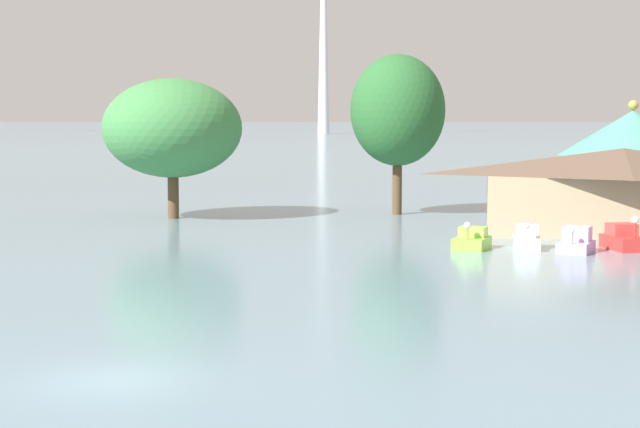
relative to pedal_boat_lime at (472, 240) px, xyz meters
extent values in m
plane|color=slate|center=(-9.00, -28.19, -0.46)|extent=(2000.00, 2000.00, 0.00)
cube|color=#8CCC3F|center=(-0.01, -0.05, -0.16)|extent=(2.08, 2.59, 0.60)
cube|color=#A0E24F|center=(0.06, 0.23, 0.40)|extent=(1.55, 1.32, 0.52)
cylinder|color=#8CCC3F|center=(-0.23, -0.94, 0.40)|extent=(0.14, 0.14, 0.52)
sphere|color=white|center=(-0.23, -0.94, 0.85)|extent=(0.37, 0.37, 0.37)
cube|color=white|center=(2.79, 0.27, -0.16)|extent=(1.43, 2.42, 0.60)
cube|color=white|center=(2.80, 0.56, 0.46)|extent=(1.18, 1.11, 0.62)
cylinder|color=white|center=(2.76, -0.69, 0.42)|extent=(0.14, 0.14, 0.55)
sphere|color=white|center=(2.76, -0.69, 0.86)|extent=(0.33, 0.33, 0.33)
cube|color=#B299D8|center=(5.16, -0.68, -0.18)|extent=(2.14, 2.66, 0.55)
cube|color=#C8ADF0|center=(5.25, -0.40, 0.47)|extent=(1.55, 1.38, 0.75)
cylinder|color=#B299D8|center=(4.89, -1.57, 0.36)|extent=(0.14, 0.14, 0.53)
sphere|color=white|center=(4.89, -1.57, 0.77)|extent=(0.28, 0.28, 0.28)
cube|color=red|center=(7.73, 0.85, -0.11)|extent=(2.33, 3.09, 0.70)
cube|color=#E8423C|center=(7.62, 1.18, 0.55)|extent=(1.63, 1.59, 0.61)
cylinder|color=red|center=(8.08, -0.19, 0.61)|extent=(0.14, 0.14, 0.74)
sphere|color=white|center=(8.08, -0.19, 1.18)|extent=(0.39, 0.39, 0.39)
cube|color=tan|center=(8.44, 7.49, 1.25)|extent=(15.26, 5.68, 3.41)
pyramid|color=brown|center=(8.44, 7.49, 3.74)|extent=(16.48, 6.53, 1.58)
cylinder|color=#993328|center=(10.86, 21.39, 1.56)|extent=(7.78, 7.78, 4.04)
cone|color=teal|center=(10.86, 21.39, 5.17)|extent=(10.26, 10.26, 3.17)
sphere|color=#B7993D|center=(10.86, 21.39, 7.10)|extent=(0.70, 0.70, 0.70)
cylinder|color=brown|center=(-19.82, 12.80, 0.91)|extent=(0.74, 0.74, 2.73)
ellipsoid|color=#3D7F42|center=(-19.82, 12.80, 5.55)|extent=(9.24, 9.24, 6.56)
cylinder|color=brown|center=(-5.30, 17.85, 1.23)|extent=(0.66, 0.66, 3.38)
ellipsoid|color=#28602D|center=(-5.30, 17.85, 6.75)|extent=(6.53, 6.53, 7.65)
camera|label=1|loc=(0.38, -53.31, 6.42)|focal=57.91mm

